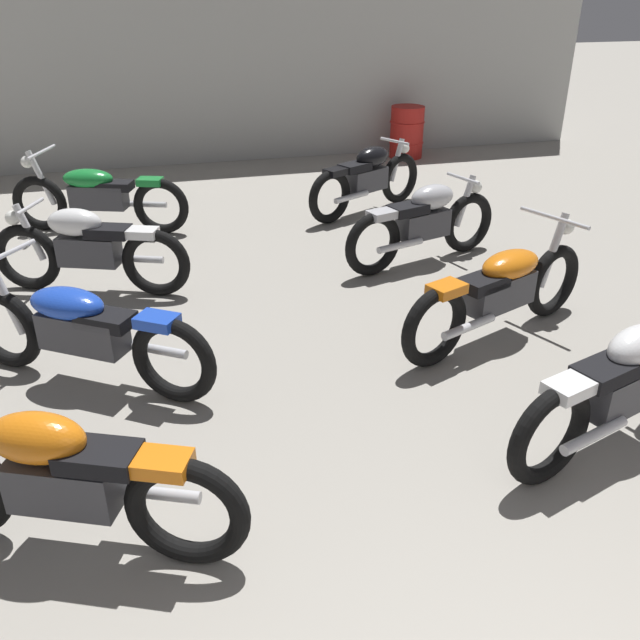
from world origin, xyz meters
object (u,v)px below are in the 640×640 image
(motorcycle_right_row_1, at_px, (623,385))
(motorcycle_right_row_3, at_px, (424,222))
(motorcycle_left_row_4, at_px, (98,195))
(motorcycle_left_row_3, at_px, (88,248))
(oil_drum, at_px, (407,132))
(motorcycle_left_row_2, at_px, (81,330))
(motorcycle_right_row_2, at_px, (501,289))
(motorcycle_left_row_1, at_px, (62,479))
(motorcycle_right_row_4, at_px, (367,178))

(motorcycle_right_row_1, distance_m, motorcycle_right_row_3, 3.31)
(motorcycle_left_row_4, relative_size, motorcycle_right_row_3, 1.08)
(motorcycle_right_row_1, xyz_separation_m, motorcycle_right_row_3, (0.04, 3.31, 0.00))
(motorcycle_left_row_3, xyz_separation_m, motorcycle_right_row_3, (3.42, -0.12, 0.00))
(motorcycle_left_row_3, relative_size, oil_drum, 2.20)
(motorcycle_left_row_2, height_order, motorcycle_right_row_2, same)
(motorcycle_left_row_2, xyz_separation_m, motorcycle_right_row_2, (3.34, -0.16, 0.00))
(motorcycle_right_row_1, bearing_deg, motorcycle_right_row_2, 90.58)
(motorcycle_left_row_1, height_order, motorcycle_left_row_4, motorcycle_left_row_4)
(motorcycle_right_row_1, xyz_separation_m, motorcycle_right_row_2, (-0.02, 1.55, -0.01))
(motorcycle_left_row_1, xyz_separation_m, motorcycle_left_row_3, (0.00, 3.45, 0.00))
(motorcycle_left_row_2, distance_m, motorcycle_right_row_3, 3.76)
(motorcycle_right_row_4, bearing_deg, oil_drum, 59.14)
(motorcycle_right_row_2, xyz_separation_m, oil_drum, (1.67, 6.33, -0.03))
(motorcycle_left_row_1, height_order, motorcycle_right_row_2, motorcycle_right_row_2)
(motorcycle_left_row_1, xyz_separation_m, motorcycle_right_row_3, (3.42, 3.33, 0.00))
(motorcycle_right_row_3, bearing_deg, motorcycle_left_row_2, -154.72)
(motorcycle_right_row_2, height_order, motorcycle_right_row_4, motorcycle_right_row_2)
(motorcycle_right_row_1, distance_m, motorcycle_right_row_2, 1.55)
(motorcycle_left_row_4, distance_m, motorcycle_right_row_4, 3.36)
(motorcycle_right_row_4, bearing_deg, motorcycle_left_row_2, -134.54)
(motorcycle_left_row_1, relative_size, motorcycle_right_row_3, 0.96)
(motorcycle_left_row_2, xyz_separation_m, oil_drum, (5.01, 6.17, -0.03))
(motorcycle_left_row_1, bearing_deg, motorcycle_left_row_2, 89.40)
(motorcycle_right_row_2, bearing_deg, motorcycle_right_row_1, -89.42)
(motorcycle_left_row_2, height_order, motorcycle_right_row_1, motorcycle_left_row_2)
(motorcycle_left_row_1, relative_size, motorcycle_right_row_1, 0.97)
(motorcycle_left_row_3, xyz_separation_m, motorcycle_left_row_4, (0.04, 1.83, -0.01))
(motorcycle_left_row_2, bearing_deg, motorcycle_left_row_3, 90.48)
(motorcycle_left_row_4, height_order, oil_drum, motorcycle_left_row_4)
(motorcycle_right_row_1, bearing_deg, motorcycle_left_row_3, 134.54)
(motorcycle_right_row_4, bearing_deg, motorcycle_left_row_1, -123.37)
(motorcycle_right_row_2, bearing_deg, motorcycle_left_row_4, 131.80)
(motorcycle_left_row_1, xyz_separation_m, motorcycle_right_row_4, (3.40, 5.16, 0.00))
(motorcycle_left_row_3, distance_m, motorcycle_right_row_4, 3.81)
(motorcycle_right_row_1, bearing_deg, motorcycle_left_row_1, -179.62)
(motorcycle_left_row_1, distance_m, motorcycle_right_row_3, 4.77)
(motorcycle_left_row_1, height_order, motorcycle_right_row_4, same)
(motorcycle_left_row_3, height_order, motorcycle_right_row_4, same)
(motorcycle_left_row_4, xyz_separation_m, motorcycle_right_row_3, (3.37, -1.94, 0.01))
(motorcycle_left_row_3, distance_m, motorcycle_right_row_3, 3.42)
(motorcycle_right_row_1, relative_size, motorcycle_right_row_4, 1.06)
(motorcycle_left_row_3, bearing_deg, motorcycle_right_row_1, -45.46)
(motorcycle_right_row_1, bearing_deg, motorcycle_left_row_4, 122.37)
(motorcycle_left_row_2, bearing_deg, motorcycle_left_row_4, 89.54)
(motorcycle_right_row_1, distance_m, oil_drum, 8.04)
(motorcycle_left_row_4, xyz_separation_m, oil_drum, (4.99, 2.62, -0.03))
(motorcycle_right_row_2, distance_m, oil_drum, 6.54)
(motorcycle_right_row_3, bearing_deg, motorcycle_right_row_2, -91.90)
(motorcycle_left_row_3, bearing_deg, motorcycle_left_row_1, -90.06)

